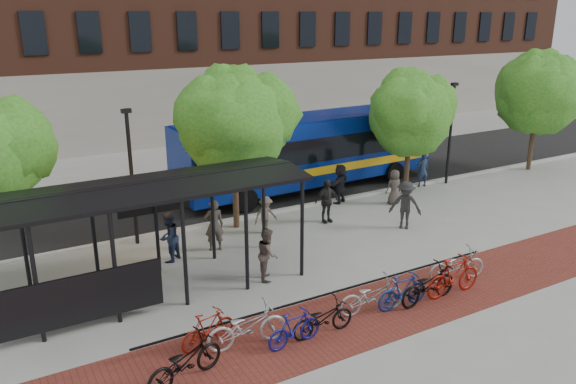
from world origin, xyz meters
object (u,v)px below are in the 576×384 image
bike_8 (428,285)px  bike_10 (457,265)px  bike_4 (323,318)px  pedestrian_5 (340,184)px  bike_9 (454,276)px  pedestrian_4 (326,201)px  bike_1 (208,329)px  lamp_post_left (132,174)px  pedestrian_8 (268,254)px  bike_2 (247,327)px  lamp_post_right (451,131)px  pedestrian_1 (214,225)px  pedestrian_2 (169,237)px  pedestrian_9 (405,205)px  tree_b (235,118)px  pedestrian_3 (266,215)px  pedestrian_6 (394,187)px  bike_7 (403,291)px  bike_6 (372,296)px  tree_d (539,89)px  bike_0 (185,361)px  tree_c (411,110)px  bus (309,148)px  bus_shelter (129,203)px  bike_3 (294,329)px

bike_8 → bike_10: bike_8 is taller
bike_4 → pedestrian_5: 11.31m
bike_9 → pedestrian_4: 7.30m
bike_1 → bike_10: (8.47, -0.46, 0.04)m
lamp_post_left → pedestrian_8: bearing=-60.2°
bike_1 → bike_2: (0.87, -0.52, 0.07)m
lamp_post_right → pedestrian_1: bearing=-171.5°
pedestrian_2 → pedestrian_5: (8.88, 2.33, 0.01)m
bike_9 → pedestrian_9: pedestrian_9 is taller
tree_b → pedestrian_3: tree_b is taller
pedestrian_6 → bike_7: bearing=57.0°
pedestrian_1 → pedestrian_5: 7.45m
pedestrian_1 → pedestrian_9: bearing=-179.0°
bike_2 → pedestrian_4: size_ratio=1.17×
bike_2 → bike_6: size_ratio=1.06×
tree_d → bike_2: (-21.51, -8.07, -3.90)m
bike_9 → pedestrian_8: (-4.42, 3.85, 0.24)m
bike_1 → pedestrian_1: pedestrian_1 is taller
lamp_post_left → bike_0: lamp_post_left is taller
lamp_post_right → pedestrian_4: 8.86m
pedestrian_8 → pedestrian_4: bearing=-25.6°
bike_7 → bike_8: bearing=-96.2°
lamp_post_right → bike_8: size_ratio=2.38×
bike_6 → pedestrian_1: pedestrian_1 is taller
tree_d → pedestrian_3: bearing=-175.8°
bike_1 → pedestrian_6: bearing=-73.9°
pedestrian_6 → pedestrian_9: (-1.66, -2.63, 0.19)m
bike_9 → pedestrian_1: pedestrian_1 is taller
bike_6 → pedestrian_3: bearing=8.2°
tree_c → pedestrian_2: tree_c is taller
bike_4 → bike_8: bearing=-90.0°
lamp_post_right → pedestrian_2: (-15.44, -2.18, -1.85)m
bus → bike_4: size_ratio=7.29×
bike_6 → pedestrian_9: 7.16m
bus_shelter → bike_9: bus_shelter is taller
bus_shelter → bike_7: 8.46m
bike_2 → pedestrian_8: (2.33, 3.22, 0.30)m
lamp_post_right → pedestrian_9: 7.47m
bike_4 → pedestrian_8: bearing=-4.1°
bike_8 → pedestrian_1: 7.96m
bus_shelter → pedestrian_2: bearing=48.3°
bus_shelter → pedestrian_1: 4.49m
tree_b → bike_10: bearing=-63.0°
bike_3 → tree_d: bearing=-71.5°
bike_3 → pedestrian_5: 11.95m
bike_1 → bike_10: bike_10 is taller
pedestrian_5 → pedestrian_8: size_ratio=1.05×
tree_b → lamp_post_right: tree_b is taller
bike_2 → bike_10: 7.59m
bike_10 → pedestrian_8: bearing=70.4°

